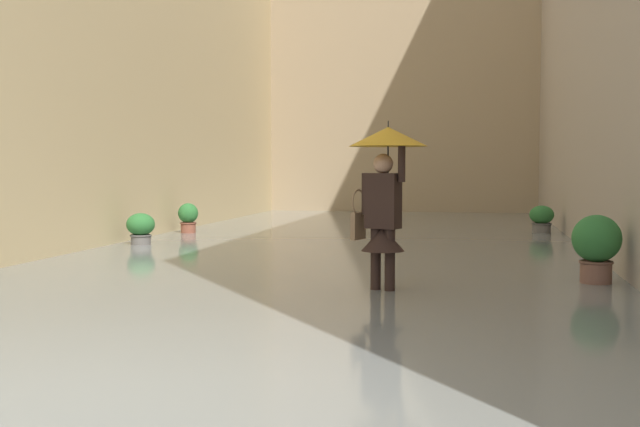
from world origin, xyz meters
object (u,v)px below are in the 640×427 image
at_px(potted_plant_near_left, 596,247).
at_px(potted_plant_mid_left, 542,220).
at_px(potted_plant_far_right, 188,219).
at_px(potted_plant_near_right, 141,230).
at_px(person_wading, 385,180).

bearing_deg(potted_plant_near_left, potted_plant_mid_left, -89.50).
xyz_separation_m(potted_plant_far_right, potted_plant_near_right, (-0.06, 2.54, -0.03)).
height_order(person_wading, potted_plant_mid_left, person_wading).
distance_m(potted_plant_near_left, potted_plant_far_right, 9.53).
height_order(person_wading, potted_plant_near_left, person_wading).
distance_m(potted_plant_far_right, potted_plant_near_right, 2.54).
bearing_deg(potted_plant_far_right, potted_plant_mid_left, -168.47).
bearing_deg(potted_plant_near_right, potted_plant_far_right, -88.69).
distance_m(potted_plant_mid_left, potted_plant_near_right, 8.45).
bearing_deg(potted_plant_near_left, potted_plant_near_right, -23.89).
bearing_deg(potted_plant_far_right, potted_plant_near_left, 142.15).
distance_m(potted_plant_near_left, potted_plant_near_right, 8.17).
bearing_deg(potted_plant_mid_left, potted_plant_far_right, 11.53).
bearing_deg(potted_plant_far_right, potted_plant_near_right, 91.31).
relative_size(person_wading, potted_plant_near_right, 2.94).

